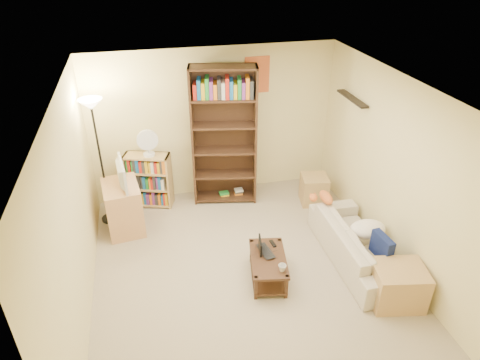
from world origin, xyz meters
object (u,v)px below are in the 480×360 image
object	(u,v)px
tall_bookshelf	(224,134)
side_table	(314,189)
coffee_table	(268,266)
short_bookshelf	(149,180)
mug	(282,268)
television	(118,174)
tv_stand	(123,207)
tabby_cat	(324,197)
end_cabinet	(397,285)
sofa	(358,244)
laptop	(269,250)
floor_lamp	(95,127)
desk_fan	(148,143)

from	to	relation	value
tall_bookshelf	side_table	world-z (taller)	tall_bookshelf
coffee_table	short_bookshelf	size ratio (longest dim) A/B	0.94
tall_bookshelf	side_table	bearing A→B (deg)	-5.88
coffee_table	short_bookshelf	xyz separation A→B (m)	(-1.38, 2.18, 0.24)
coffee_table	mug	distance (m)	0.35
mug	television	xyz separation A→B (m)	(-1.89, 1.87, 0.55)
tv_stand	television	bearing A→B (deg)	0.00
tabby_cat	side_table	size ratio (longest dim) A/B	0.88
end_cabinet	sofa	bearing A→B (deg)	96.87
tabby_cat	coffee_table	world-z (taller)	tabby_cat
laptop	side_table	world-z (taller)	side_table
side_table	sofa	bearing A→B (deg)	-89.20
sofa	laptop	distance (m)	1.28
mug	tv_stand	xyz separation A→B (m)	(-1.89, 1.87, -0.02)
floor_lamp	coffee_table	bearing A→B (deg)	-42.87
television	short_bookshelf	xyz separation A→B (m)	(0.42, 0.60, -0.50)
sofa	coffee_table	xyz separation A→B (m)	(-1.31, -0.08, -0.05)
desk_fan	short_bookshelf	bearing A→B (deg)	138.76
mug	short_bookshelf	distance (m)	2.87
sofa	television	distance (m)	3.53
short_bookshelf	floor_lamp	world-z (taller)	floor_lamp
laptop	side_table	distance (m)	1.96
television	tall_bookshelf	size ratio (longest dim) A/B	0.29
tv_stand	side_table	xyz separation A→B (m)	(3.10, 0.03, -0.14)
laptop	floor_lamp	world-z (taller)	floor_lamp
sofa	laptop	world-z (taller)	sofa
coffee_table	television	distance (m)	2.51
tv_stand	desk_fan	bearing A→B (deg)	42.71
side_table	laptop	bearing A→B (deg)	-129.77
laptop	tv_stand	world-z (taller)	tv_stand
short_bookshelf	end_cabinet	world-z (taller)	short_bookshelf
tabby_cat	mug	xyz separation A→B (m)	(-0.99, -1.08, -0.21)
sofa	tall_bookshelf	world-z (taller)	tall_bookshelf
coffee_table	tall_bookshelf	world-z (taller)	tall_bookshelf
laptop	mug	distance (m)	0.40
sofa	television	bearing A→B (deg)	64.71
tall_bookshelf	desk_fan	size ratio (longest dim) A/B	5.16
tv_stand	end_cabinet	xyz separation A→B (m)	(3.22, -2.33, -0.13)
laptop	tall_bookshelf	size ratio (longest dim) A/B	0.16
laptop	side_table	bearing A→B (deg)	-48.96
sofa	laptop	bearing A→B (deg)	89.01
coffee_table	laptop	world-z (taller)	laptop
tabby_cat	floor_lamp	size ratio (longest dim) A/B	0.21
desk_fan	side_table	size ratio (longest dim) A/B	0.92
tv_stand	desk_fan	world-z (taller)	desk_fan
television	tv_stand	bearing A→B (deg)	-0.00
tall_bookshelf	floor_lamp	size ratio (longest dim) A/B	1.15
tabby_cat	television	size ratio (longest dim) A/B	0.63
end_cabinet	coffee_table	bearing A→B (deg)	152.10
sofa	end_cabinet	world-z (taller)	sofa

